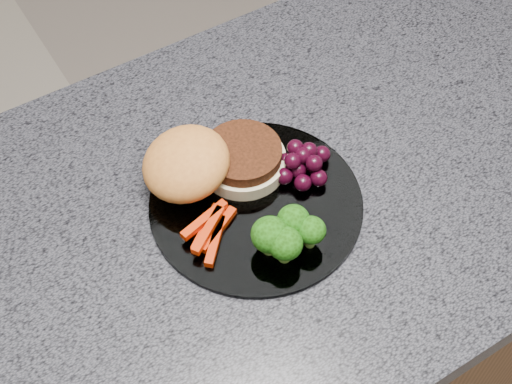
% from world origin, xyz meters
% --- Properties ---
extents(island_cabinet, '(1.20, 0.60, 0.86)m').
position_xyz_m(island_cabinet, '(0.00, 0.00, 0.43)').
color(island_cabinet, brown).
rests_on(island_cabinet, ground).
extents(countertop, '(1.20, 0.60, 0.04)m').
position_xyz_m(countertop, '(0.00, 0.00, 0.88)').
color(countertop, '#45454E').
rests_on(countertop, island_cabinet).
extents(plate, '(0.26, 0.26, 0.01)m').
position_xyz_m(plate, '(-0.09, -0.01, 0.90)').
color(plate, white).
rests_on(plate, countertop).
extents(burger, '(0.19, 0.14, 0.06)m').
position_xyz_m(burger, '(-0.12, 0.05, 0.93)').
color(burger, beige).
rests_on(burger, plate).
extents(carrot_sticks, '(0.08, 0.07, 0.02)m').
position_xyz_m(carrot_sticks, '(-0.15, -0.02, 0.91)').
color(carrot_sticks, red).
rests_on(carrot_sticks, plate).
extents(broccoli, '(0.08, 0.06, 0.05)m').
position_xyz_m(broccoli, '(-0.09, -0.08, 0.94)').
color(broccoli, '#5C8831').
rests_on(broccoli, plate).
extents(grape_bunch, '(0.08, 0.08, 0.04)m').
position_xyz_m(grape_bunch, '(-0.01, 0.00, 0.92)').
color(grape_bunch, black).
rests_on(grape_bunch, plate).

